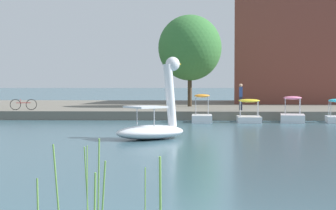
% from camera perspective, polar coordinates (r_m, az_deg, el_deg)
% --- Properties ---
extents(shore_bank_far, '(129.73, 22.95, 0.56)m').
position_cam_1_polar(shore_bank_far, '(47.51, 1.34, -0.29)').
color(shore_bank_far, '#6B665B').
rests_on(shore_bank_far, ground_plane).
extents(swan_boat, '(3.58, 3.33, 3.45)m').
position_cam_1_polar(swan_boat, '(24.14, -1.42, -1.80)').
color(swan_boat, white).
rests_on(swan_boat, ground_plane).
extents(pedal_boat_orange, '(1.23, 2.19, 1.67)m').
position_cam_1_polar(pedal_boat_orange, '(34.62, 3.36, -0.97)').
color(pedal_boat_orange, white).
rests_on(pedal_boat_orange, ground_plane).
extents(pedal_boat_yellow, '(1.50, 2.22, 1.38)m').
position_cam_1_polar(pedal_boat_yellow, '(34.76, 7.98, -1.05)').
color(pedal_boat_yellow, white).
rests_on(pedal_boat_yellow, ground_plane).
extents(pedal_boat_pink, '(1.71, 2.34, 1.55)m').
position_cam_1_polar(pedal_boat_pink, '(35.22, 12.16, -0.96)').
color(pedal_boat_pink, white).
rests_on(pedal_boat_pink, ground_plane).
extents(pedal_boat_cyan, '(1.35, 2.11, 1.40)m').
position_cam_1_polar(pedal_boat_cyan, '(35.60, 16.23, -0.98)').
color(pedal_boat_cyan, white).
rests_on(pedal_boat_cyan, ground_plane).
extents(tree_broadleaf_left, '(6.01, 6.26, 6.92)m').
position_cam_1_polar(tree_broadleaf_left, '(43.93, 2.16, 5.65)').
color(tree_broadleaf_left, '#423323').
rests_on(tree_broadleaf_left, shore_bank_far).
extents(person_on_path, '(0.22, 0.22, 1.73)m').
position_cam_1_polar(person_on_path, '(37.92, 7.18, 0.86)').
color(person_on_path, '#23283D').
rests_on(person_on_path, shore_bank_far).
extents(bicycle_parked, '(1.71, 0.39, 0.72)m').
position_cam_1_polar(bicycle_parked, '(39.18, -14.05, 0.05)').
color(bicycle_parked, black).
rests_on(bicycle_parked, shore_bank_far).
extents(apartment_block, '(18.27, 13.14, 10.10)m').
position_cam_1_polar(apartment_block, '(55.11, 15.68, 5.51)').
color(apartment_block, brown).
rests_on(apartment_block, shore_bank_far).
extents(reed_clump_foreground, '(1.96, 1.11, 1.53)m').
position_cam_1_polar(reed_clump_foreground, '(9.19, -6.79, -8.74)').
color(reed_clump_foreground, '#669942').
rests_on(reed_clump_foreground, ground_plane).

